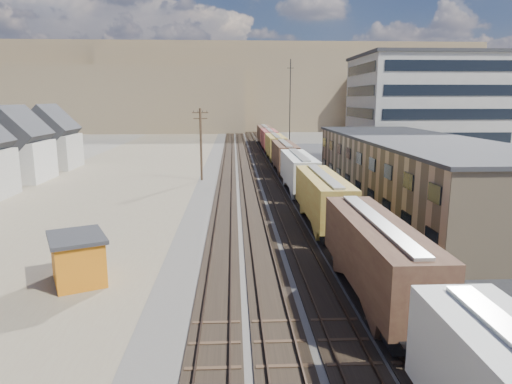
{
  "coord_description": "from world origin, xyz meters",
  "views": [
    {
      "loc": [
        -4.05,
        -21.25,
        11.17
      ],
      "look_at": [
        -2.05,
        18.84,
        3.0
      ],
      "focal_mm": 32.0,
      "sensor_mm": 36.0,
      "label": 1
    }
  ],
  "objects_px": {
    "freight_train": "(291,162)",
    "parked_car_blue": "(416,175)",
    "utility_pole_north": "(201,143)",
    "maintenance_shed": "(78,258)"
  },
  "relations": [
    {
      "from": "freight_train",
      "to": "parked_car_blue",
      "type": "distance_m",
      "value": 17.82
    },
    {
      "from": "freight_train",
      "to": "utility_pole_north",
      "type": "height_order",
      "value": "utility_pole_north"
    },
    {
      "from": "freight_train",
      "to": "utility_pole_north",
      "type": "relative_size",
      "value": 11.97
    },
    {
      "from": "parked_car_blue",
      "to": "maintenance_shed",
      "type": "bearing_deg",
      "value": -178.45
    },
    {
      "from": "utility_pole_north",
      "to": "maintenance_shed",
      "type": "height_order",
      "value": "utility_pole_north"
    },
    {
      "from": "freight_train",
      "to": "maintenance_shed",
      "type": "relative_size",
      "value": 23.55
    },
    {
      "from": "freight_train",
      "to": "maintenance_shed",
      "type": "distance_m",
      "value": 38.61
    },
    {
      "from": "freight_train",
      "to": "maintenance_shed",
      "type": "xyz_separation_m",
      "value": [
        -17.5,
        -34.39,
        -1.25
      ]
    },
    {
      "from": "maintenance_shed",
      "to": "freight_train",
      "type": "bearing_deg",
      "value": 63.03
    },
    {
      "from": "freight_train",
      "to": "utility_pole_north",
      "type": "xyz_separation_m",
      "value": [
        -12.3,
        1.6,
        2.5
      ]
    }
  ]
}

